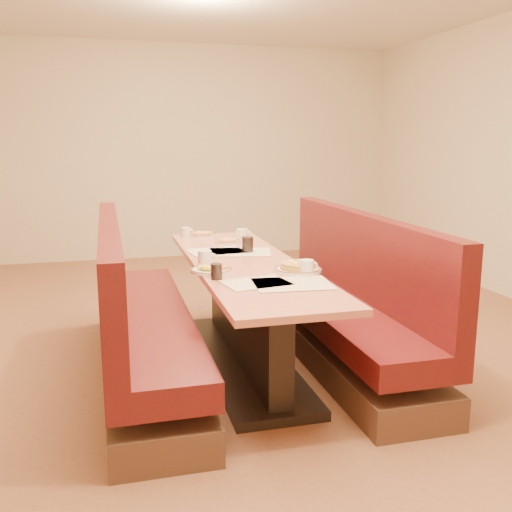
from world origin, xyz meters
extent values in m
plane|color=#9E6647|center=(0.00, 0.00, 0.00)|extent=(8.00, 8.00, 0.00)
cube|color=beige|center=(0.00, 4.00, 1.40)|extent=(6.00, 0.04, 2.80)
cube|color=black|center=(0.00, 0.00, 0.03)|extent=(0.55, 1.88, 0.06)
cube|color=black|center=(0.00, 0.00, 0.35)|extent=(0.15, 1.75, 0.71)
cube|color=#DC7B66|center=(0.00, 0.00, 0.73)|extent=(0.70, 2.50, 0.04)
cube|color=#4C3326|center=(-0.68, 0.00, 0.10)|extent=(0.55, 2.50, 0.20)
cube|color=#53160E|center=(-0.68, 0.00, 0.37)|extent=(0.55, 2.50, 0.16)
cube|color=#53160E|center=(-0.89, 0.00, 0.75)|extent=(0.12, 2.50, 0.60)
cube|color=#4C3326|center=(0.68, 0.00, 0.10)|extent=(0.55, 2.50, 0.20)
cube|color=#53160E|center=(0.68, 0.00, 0.37)|extent=(0.55, 2.50, 0.16)
cube|color=#53160E|center=(0.89, 0.00, 0.75)|extent=(0.12, 2.50, 0.60)
cube|color=beige|center=(-0.08, -0.60, 0.75)|extent=(0.41, 0.34, 0.00)
cube|color=beige|center=(0.12, -0.68, 0.75)|extent=(0.47, 0.37, 0.00)
cube|color=beige|center=(-0.12, 0.40, 0.75)|extent=(0.44, 0.35, 0.00)
cube|color=beige|center=(0.04, 0.32, 0.75)|extent=(0.52, 0.43, 0.00)
cylinder|color=white|center=(0.25, -0.38, 0.76)|extent=(0.30, 0.30, 0.02)
torus|color=brown|center=(0.25, -0.38, 0.77)|extent=(0.30, 0.30, 0.01)
cylinder|color=#BE9444|center=(0.25, -0.38, 0.78)|extent=(0.23, 0.23, 0.02)
cylinder|color=#BE9444|center=(0.25, -0.38, 0.80)|extent=(0.21, 0.21, 0.02)
cylinder|color=#FFE9A6|center=(0.29, -0.34, 0.81)|extent=(0.04, 0.04, 0.01)
cylinder|color=#FFE9A6|center=(0.22, -0.34, 0.81)|extent=(0.04, 0.04, 0.01)
cylinder|color=#FFE9A6|center=(0.22, -0.41, 0.81)|extent=(0.04, 0.04, 0.01)
cylinder|color=#FFE9A6|center=(0.29, -0.41, 0.81)|extent=(0.04, 0.04, 0.01)
cylinder|color=white|center=(-0.27, -0.24, 0.76)|extent=(0.27, 0.27, 0.02)
torus|color=brown|center=(-0.27, -0.24, 0.77)|extent=(0.26, 0.26, 0.01)
ellipsoid|color=yellow|center=(-0.31, -0.28, 0.79)|extent=(0.07, 0.07, 0.04)
ellipsoid|color=yellow|center=(-0.28, -0.30, 0.78)|extent=(0.06, 0.06, 0.03)
ellipsoid|color=yellow|center=(-0.34, -0.24, 0.78)|extent=(0.05, 0.05, 0.03)
cylinder|color=brown|center=(-0.25, -0.22, 0.78)|extent=(0.09, 0.06, 0.02)
cylinder|color=brown|center=(-0.26, -0.19, 0.78)|extent=(0.09, 0.06, 0.02)
cube|color=#D98644|center=(-0.21, -0.26, 0.78)|extent=(0.09, 0.08, 0.02)
cylinder|color=white|center=(0.04, 0.73, 0.76)|extent=(0.21, 0.21, 0.02)
torus|color=brown|center=(0.04, 0.73, 0.77)|extent=(0.20, 0.20, 0.01)
cylinder|color=#EB9C53|center=(0.04, 0.73, 0.77)|extent=(0.15, 0.15, 0.02)
ellipsoid|color=yellow|center=(0.01, 0.75, 0.78)|extent=(0.04, 0.04, 0.02)
cylinder|color=white|center=(-0.11, 1.10, 0.76)|extent=(0.24, 0.24, 0.02)
torus|color=brown|center=(-0.11, 1.10, 0.77)|extent=(0.23, 0.23, 0.01)
cylinder|color=#EB9C53|center=(-0.11, 1.10, 0.78)|extent=(0.17, 0.17, 0.02)
ellipsoid|color=yellow|center=(-0.14, 1.12, 0.79)|extent=(0.05, 0.05, 0.02)
cylinder|color=white|center=(0.28, -0.47, 0.80)|extent=(0.09, 0.09, 0.09)
torus|color=white|center=(0.33, -0.47, 0.80)|extent=(0.07, 0.03, 0.07)
cylinder|color=black|center=(0.28, -0.47, 0.84)|extent=(0.07, 0.07, 0.01)
cylinder|color=white|center=(-0.28, -0.03, 0.80)|extent=(0.09, 0.09, 0.10)
torus|color=white|center=(-0.24, -0.05, 0.80)|extent=(0.07, 0.04, 0.07)
cylinder|color=black|center=(-0.28, -0.03, 0.84)|extent=(0.08, 0.08, 0.01)
cylinder|color=white|center=(0.17, 0.79, 0.80)|extent=(0.09, 0.09, 0.10)
torus|color=white|center=(0.22, 0.77, 0.80)|extent=(0.07, 0.04, 0.07)
cylinder|color=black|center=(0.17, 0.79, 0.84)|extent=(0.08, 0.08, 0.01)
cylinder|color=white|center=(-0.25, 1.10, 0.79)|extent=(0.08, 0.08, 0.08)
torus|color=white|center=(-0.21, 1.10, 0.79)|extent=(0.06, 0.02, 0.06)
cylinder|color=black|center=(-0.25, 1.10, 0.83)|extent=(0.07, 0.07, 0.01)
cylinder|color=black|center=(-0.28, -0.45, 0.80)|extent=(0.07, 0.07, 0.09)
cylinder|color=silver|center=(-0.28, -0.45, 0.80)|extent=(0.07, 0.07, 0.10)
cylinder|color=black|center=(0.10, 0.32, 0.81)|extent=(0.08, 0.08, 0.11)
cylinder|color=silver|center=(0.10, 0.32, 0.81)|extent=(0.08, 0.08, 0.12)
camera|label=1|loc=(-0.89, -3.71, 1.57)|focal=40.00mm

